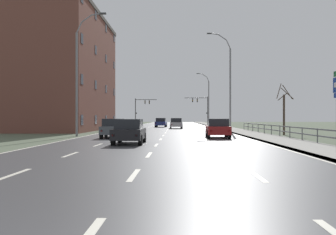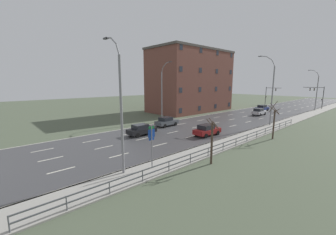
% 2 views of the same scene
% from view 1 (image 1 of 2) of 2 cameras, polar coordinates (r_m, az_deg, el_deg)
% --- Properties ---
extents(ground_plane, '(160.00, 160.00, 0.12)m').
position_cam_1_polar(ground_plane, '(50.64, 0.08, -1.94)').
color(ground_plane, '#4C5642').
extents(road_asphalt_strip, '(14.00, 120.00, 0.03)m').
position_cam_1_polar(road_asphalt_strip, '(62.62, 0.35, -1.50)').
color(road_asphalt_strip, '#3D3D3F').
rests_on(road_asphalt_strip, ground).
extents(sidewalk_right, '(3.00, 120.00, 0.12)m').
position_cam_1_polar(sidewalk_right, '(63.03, 8.04, -1.45)').
color(sidewalk_right, gray).
rests_on(sidewalk_right, ground).
extents(guardrail, '(0.07, 39.21, 1.00)m').
position_cam_1_polar(guardrail, '(26.99, 20.11, -2.04)').
color(guardrail, '#515459').
rests_on(guardrail, ground).
extents(street_lamp_midground, '(2.89, 0.24, 11.82)m').
position_cam_1_polar(street_lamp_midground, '(42.51, 9.88, 5.52)').
color(street_lamp_midground, slate).
rests_on(street_lamp_midground, ground).
extents(street_lamp_distant, '(2.55, 0.24, 10.57)m').
position_cam_1_polar(street_lamp_distant, '(70.55, 6.53, 2.86)').
color(street_lamp_distant, slate).
rests_on(street_lamp_distant, ground).
extents(street_lamp_left_bank, '(2.70, 0.24, 10.91)m').
position_cam_1_polar(street_lamp_left_bank, '(31.94, -14.35, 6.57)').
color(street_lamp_left_bank, slate).
rests_on(street_lamp_left_bank, ground).
extents(traffic_signal_right, '(5.11, 0.36, 6.18)m').
position_cam_1_polar(traffic_signal_right, '(76.25, 5.57, 1.95)').
color(traffic_signal_right, '#38383A').
rests_on(traffic_signal_right, ground).
extents(traffic_signal_left, '(4.79, 0.36, 5.82)m').
position_cam_1_polar(traffic_signal_left, '(76.90, -4.46, 1.75)').
color(traffic_signal_left, '#38383A').
rests_on(traffic_signal_left, ground).
extents(car_far_right, '(1.98, 4.18, 1.57)m').
position_cam_1_polar(car_far_right, '(59.66, -1.15, -0.82)').
color(car_far_right, navy).
rests_on(car_far_right, ground).
extents(car_distant, '(1.86, 4.11, 1.57)m').
position_cam_1_polar(car_distant, '(22.01, -6.32, -2.25)').
color(car_distant, black).
rests_on(car_distant, ground).
extents(car_near_right, '(1.95, 4.16, 1.57)m').
position_cam_1_polar(car_near_right, '(28.59, 8.12, -1.73)').
color(car_near_right, maroon).
rests_on(car_near_right, ground).
extents(car_near_left, '(2.01, 4.19, 1.57)m').
position_cam_1_polar(car_near_left, '(28.92, -8.86, -1.71)').
color(car_near_left, '#474C51').
rests_on(car_near_left, ground).
extents(car_mid_centre, '(1.91, 4.14, 1.57)m').
position_cam_1_polar(car_mid_centre, '(51.95, 1.33, -0.94)').
color(car_mid_centre, '#B7B7BC').
rests_on(car_mid_centre, ground).
extents(brick_building, '(11.63, 21.73, 15.46)m').
position_cam_1_polar(brick_building, '(49.26, -17.39, 7.09)').
color(brick_building, brown).
rests_on(brick_building, ground).
extents(bare_tree_mid, '(1.49, 1.54, 4.96)m').
position_cam_1_polar(bare_tree_mid, '(34.87, 18.39, 0.98)').
color(bare_tree_mid, '#423328').
rests_on(bare_tree_mid, ground).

